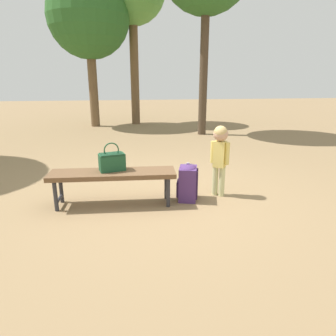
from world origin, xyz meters
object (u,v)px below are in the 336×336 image
at_px(backpack_large, 188,181).
at_px(park_bench, 113,176).
at_px(child_standing, 220,150).
at_px(handbag, 112,161).
at_px(tree_mid, 89,17).

bearing_deg(backpack_large, park_bench, -178.34).
distance_m(park_bench, child_standing, 1.48).
height_order(handbag, child_standing, child_standing).
bearing_deg(backpack_large, handbag, 178.56).
xyz_separation_m(child_standing, backpack_large, (-0.46, -0.09, -0.40)).
height_order(handbag, tree_mid, tree_mid).
bearing_deg(tree_mid, child_standing, -71.86).
relative_size(handbag, backpack_large, 0.70).
bearing_deg(backpack_large, tree_mid, 104.45).
bearing_deg(handbag, child_standing, 2.56).
bearing_deg(tree_mid, handbag, -83.38).
relative_size(backpack_large, tree_mid, 0.11).
relative_size(park_bench, handbag, 4.40).
distance_m(backpack_large, tree_mid, 7.88).
height_order(child_standing, tree_mid, tree_mid).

